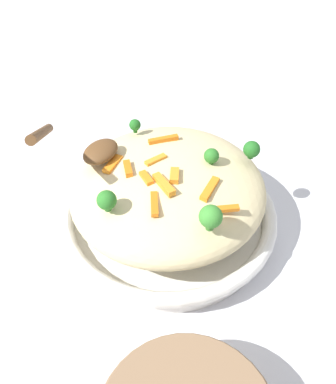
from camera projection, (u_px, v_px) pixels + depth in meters
ground_plane at (168, 227)px, 0.60m from camera, size 2.40×2.40×0.00m
serving_bowl at (168, 216)px, 0.58m from camera, size 0.31×0.31×0.05m
pasta_mound at (168, 188)px, 0.54m from camera, size 0.27×0.26×0.08m
carrot_piece_0 at (174, 176)px, 0.50m from camera, size 0.03×0.02×0.01m
carrot_piece_1 at (146, 178)px, 0.49m from camera, size 0.02×0.03×0.01m
carrot_piece_2 at (226, 209)px, 0.46m from camera, size 0.02×0.03×0.01m
carrot_piece_3 at (154, 204)px, 0.47m from camera, size 0.04×0.03×0.01m
carrot_piece_4 at (210, 189)px, 0.49m from camera, size 0.04×0.01×0.01m
carrot_piece_5 at (113, 164)px, 0.52m from camera, size 0.04×0.01×0.01m
carrot_piece_6 at (164, 184)px, 0.48m from camera, size 0.03×0.04×0.01m
carrot_piece_7 at (157, 158)px, 0.52m from camera, size 0.03×0.02×0.01m
carrot_piece_8 at (128, 169)px, 0.51m from camera, size 0.03×0.02×0.01m
carrot_piece_9 at (163, 140)px, 0.55m from camera, size 0.04×0.03×0.01m
broccoli_floret_0 at (135, 125)px, 0.57m from camera, size 0.02×0.02×0.02m
broccoli_floret_1 at (252, 149)px, 0.53m from camera, size 0.02×0.02×0.03m
broccoli_floret_2 at (107, 200)px, 0.46m from camera, size 0.02×0.02×0.03m
broccoli_floret_3 at (211, 156)px, 0.51m from camera, size 0.02×0.02×0.02m
broccoli_floret_4 at (211, 217)px, 0.43m from camera, size 0.03×0.03×0.03m
serving_spoon at (80, 145)px, 0.51m from camera, size 0.13×0.12×0.09m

